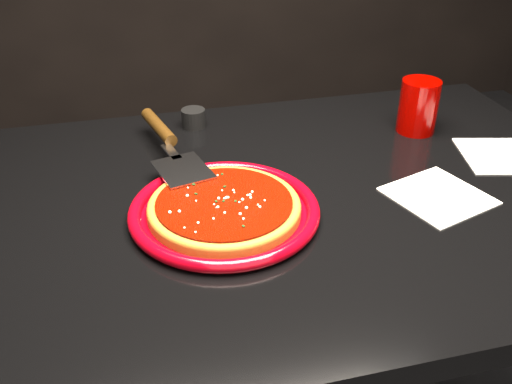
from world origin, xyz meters
TOP-DOWN VIEW (x-y plane):
  - table at (0.00, 0.00)m, footprint 1.20×0.80m
  - plate at (-0.11, -0.04)m, footprint 0.40×0.40m
  - pizza_crust at (-0.11, -0.04)m, footprint 0.32×0.32m
  - pizza_crust_rim at (-0.11, -0.04)m, footprint 0.32×0.32m
  - pizza_sauce at (-0.11, -0.04)m, footprint 0.28×0.28m
  - parmesan_dusting at (-0.11, -0.04)m, footprint 0.21×0.21m
  - basil_flecks at (-0.11, -0.04)m, footprint 0.19×0.19m
  - pizza_server at (-0.17, 0.16)m, footprint 0.18×0.37m
  - cup at (0.34, 0.18)m, footprint 0.10×0.10m
  - napkin_a at (0.25, -0.07)m, footprint 0.19×0.19m
  - napkin_b at (0.44, 0.03)m, footprint 0.17×0.18m
  - ramekin at (-0.11, 0.31)m, footprint 0.05×0.05m

SIDE VIEW (x-z plane):
  - table at x=0.00m, z-range 0.00..0.75m
  - napkin_a at x=0.25m, z-range 0.75..0.75m
  - napkin_b at x=0.44m, z-range 0.75..0.75m
  - plate at x=-0.11m, z-range 0.75..0.77m
  - pizza_crust at x=-0.11m, z-range 0.76..0.77m
  - ramekin at x=-0.11m, z-range 0.75..0.79m
  - pizza_crust_rim at x=-0.11m, z-range 0.76..0.78m
  - pizza_sauce at x=-0.11m, z-range 0.77..0.78m
  - basil_flecks at x=-0.11m, z-range 0.78..0.78m
  - parmesan_dusting at x=-0.11m, z-range 0.78..0.78m
  - pizza_server at x=-0.17m, z-range 0.78..0.80m
  - cup at x=0.34m, z-range 0.75..0.86m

